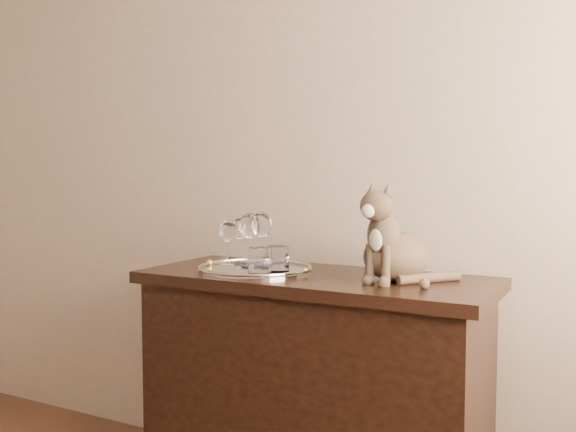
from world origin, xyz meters
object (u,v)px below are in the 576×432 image
wine_glass_a (240,241)px  wine_glass_d (250,240)px  tray (255,270)px  wine_glass_c (228,244)px  cat (397,232)px  sideboard (314,397)px  tumbler_a (260,261)px  wine_glass_b (261,239)px  tumbler_c (278,259)px

wine_glass_a → wine_glass_d: bearing=-37.8°
wine_glass_a → tray: bearing=-36.0°
wine_glass_c → cat: size_ratio=0.54×
sideboard → wine_glass_c: bearing=-172.8°
wine_glass_a → wine_glass_c: size_ratio=1.01×
sideboard → tray: 0.48m
sideboard → cat: 0.65m
wine_glass_a → tumbler_a: 0.26m
wine_glass_a → wine_glass_c: bearing=-85.0°
wine_glass_c → wine_glass_b: bearing=37.0°
wine_glass_a → wine_glass_b: 0.11m
wine_glass_c → tumbler_a: 0.20m
tray → tumbler_c: bearing=-8.7°
wine_glass_c → tray: bearing=6.0°
wine_glass_a → sideboard: bearing=-9.2°
tray → tumbler_c: 0.11m
wine_glass_c → tumbler_c: 0.21m
sideboard → wine_glass_b: bearing=172.4°
wine_glass_a → wine_glass_b: size_ratio=0.86×
wine_glass_b → cat: bearing=-0.9°
wine_glass_b → wine_glass_d: (-0.03, -0.04, -0.00)m
tray → wine_glass_a: bearing=144.0°
wine_glass_b → wine_glass_c: 0.12m
tumbler_a → wine_glass_b: bearing=119.2°
sideboard → cat: (0.28, 0.02, 0.58)m
tray → cat: (0.50, 0.05, 0.15)m
wine_glass_a → tumbler_a: size_ratio=1.93×
wine_glass_b → tumbler_c: bearing=-34.2°
sideboard → wine_glass_c: wine_glass_c is taller
tumbler_a → wine_glass_d: bearing=134.6°
wine_glass_c → tumbler_a: size_ratio=1.92×
sideboard → cat: size_ratio=3.81×
sideboard → tumbler_a: tumbler_a is taller
sideboard → tumbler_a: (-0.15, -0.12, 0.48)m
sideboard → tumbler_a: size_ratio=13.63×
tumbler_c → wine_glass_c: bearing=178.8°
wine_glass_a → cat: 0.62m
cat → tumbler_c: bearing=-157.3°
tray → wine_glass_d: (-0.04, 0.02, 0.10)m
tray → cat: cat is taller
wine_glass_c → wine_glass_d: bearing=26.6°
tray → wine_glass_d: bearing=147.9°
tumbler_c → tumbler_a: bearing=-113.5°
wine_glass_d → tumbler_a: 0.16m
tumbler_a → cat: bearing=17.8°
tumbler_c → wine_glass_a: bearing=155.3°
tumbler_a → wine_glass_a: bearing=137.6°
tray → wine_glass_a: size_ratio=2.35×
wine_glass_c → wine_glass_d: wine_glass_d is taller
tray → wine_glass_c: 0.14m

